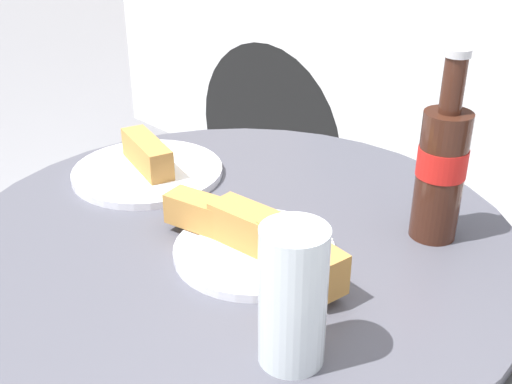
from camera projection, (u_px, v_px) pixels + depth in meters
name	position (u px, v px, depth m)	size (l,w,h in m)	color
bistro_table	(237.00, 316.00, 0.96)	(0.80, 0.80, 0.74)	#333333
cola_bottle_left	(441.00, 167.00, 0.84)	(0.07, 0.07, 0.26)	#3D1E14
drinking_glass	(293.00, 302.00, 0.63)	(0.07, 0.07, 0.15)	black
lunch_plate_near	(255.00, 241.00, 0.82)	(0.29, 0.21, 0.07)	white
lunch_plate_far	(148.00, 167.00, 1.05)	(0.24, 0.24, 0.06)	white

